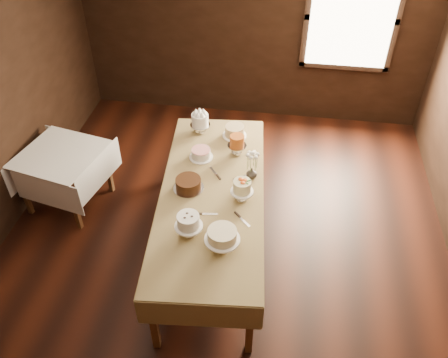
{
  "coord_description": "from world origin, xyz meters",
  "views": [
    {
      "loc": [
        0.54,
        -3.32,
        3.99
      ],
      "look_at": [
        0.0,
        0.2,
        0.95
      ],
      "focal_mm": 37.19,
      "sensor_mm": 36.0,
      "label": 1
    }
  ],
  "objects_px": {
    "cake_flowers": "(242,191)",
    "cake_cream": "(222,240)",
    "cake_meringue": "(200,124)",
    "cake_speckled": "(235,131)",
    "cake_server_b": "(245,222)",
    "cake_server_c": "(213,171)",
    "side_table": "(61,159)",
    "cake_server_d": "(247,175)",
    "cake_swirl": "(189,226)",
    "cake_server_a": "(210,214)",
    "cake_lattice": "(201,154)",
    "cake_caramel": "(237,146)",
    "cake_chocolate": "(188,184)",
    "display_table": "(212,196)",
    "flower_vase": "(252,173)"
  },
  "relations": [
    {
      "from": "cake_meringue",
      "to": "cake_server_c",
      "type": "distance_m",
      "value": 0.77
    },
    {
      "from": "side_table",
      "to": "cake_lattice",
      "type": "xyz_separation_m",
      "value": [
        1.65,
        0.08,
        0.21
      ]
    },
    {
      "from": "cake_flowers",
      "to": "side_table",
      "type": "bearing_deg",
      "value": 166.53
    },
    {
      "from": "cake_speckled",
      "to": "flower_vase",
      "type": "bearing_deg",
      "value": -68.99
    },
    {
      "from": "side_table",
      "to": "cake_server_a",
      "type": "height_order",
      "value": "cake_server_a"
    },
    {
      "from": "cake_meringue",
      "to": "cake_speckled",
      "type": "height_order",
      "value": "cake_meringue"
    },
    {
      "from": "display_table",
      "to": "cake_swirl",
      "type": "xyz_separation_m",
      "value": [
        -0.11,
        -0.6,
        0.17
      ]
    },
    {
      "from": "cake_server_b",
      "to": "cake_server_c",
      "type": "bearing_deg",
      "value": 167.0
    },
    {
      "from": "display_table",
      "to": "side_table",
      "type": "xyz_separation_m",
      "value": [
        -1.86,
        0.47,
        -0.1
      ]
    },
    {
      "from": "cake_chocolate",
      "to": "cake_server_b",
      "type": "relative_size",
      "value": 1.52
    },
    {
      "from": "cake_server_b",
      "to": "cake_server_c",
      "type": "relative_size",
      "value": 1.0
    },
    {
      "from": "cake_meringue",
      "to": "cake_chocolate",
      "type": "distance_m",
      "value": 1.03
    },
    {
      "from": "cake_cream",
      "to": "cake_caramel",
      "type": "bearing_deg",
      "value": 92.22
    },
    {
      "from": "cake_lattice",
      "to": "cake_caramel",
      "type": "xyz_separation_m",
      "value": [
        0.38,
        0.14,
        0.06
      ]
    },
    {
      "from": "display_table",
      "to": "side_table",
      "type": "distance_m",
      "value": 1.93
    },
    {
      "from": "display_table",
      "to": "cake_server_a",
      "type": "bearing_deg",
      "value": -83.22
    },
    {
      "from": "cake_speckled",
      "to": "cake_flowers",
      "type": "bearing_deg",
      "value": -78.45
    },
    {
      "from": "display_table",
      "to": "cake_server_d",
      "type": "distance_m",
      "value": 0.46
    },
    {
      "from": "cake_caramel",
      "to": "cake_meringue",
      "type": "bearing_deg",
      "value": 143.88
    },
    {
      "from": "cake_server_b",
      "to": "flower_vase",
      "type": "relative_size",
      "value": 2.0
    },
    {
      "from": "cake_server_a",
      "to": "cake_lattice",
      "type": "bearing_deg",
      "value": 98.53
    },
    {
      "from": "cake_chocolate",
      "to": "cake_server_d",
      "type": "height_order",
      "value": "cake_chocolate"
    },
    {
      "from": "cake_flowers",
      "to": "cake_cream",
      "type": "relative_size",
      "value": 0.76
    },
    {
      "from": "cake_speckled",
      "to": "cake_server_a",
      "type": "relative_size",
      "value": 1.23
    },
    {
      "from": "cake_server_a",
      "to": "cake_server_b",
      "type": "bearing_deg",
      "value": -16.93
    },
    {
      "from": "cake_chocolate",
      "to": "cake_server_c",
      "type": "distance_m",
      "value": 0.38
    },
    {
      "from": "side_table",
      "to": "cake_cream",
      "type": "xyz_separation_m",
      "value": [
        2.08,
        -1.19,
        0.27
      ]
    },
    {
      "from": "cake_chocolate",
      "to": "cake_server_c",
      "type": "xyz_separation_m",
      "value": [
        0.2,
        0.32,
        -0.06
      ]
    },
    {
      "from": "cake_meringue",
      "to": "cake_swirl",
      "type": "bearing_deg",
      "value": -82.62
    },
    {
      "from": "display_table",
      "to": "cake_swirl",
      "type": "distance_m",
      "value": 0.63
    },
    {
      "from": "cake_speckled",
      "to": "cake_server_b",
      "type": "relative_size",
      "value": 1.23
    },
    {
      "from": "cake_flowers",
      "to": "flower_vase",
      "type": "relative_size",
      "value": 2.01
    },
    {
      "from": "cake_server_a",
      "to": "side_table",
      "type": "bearing_deg",
      "value": 149.68
    },
    {
      "from": "cake_server_b",
      "to": "cake_chocolate",
      "type": "bearing_deg",
      "value": -165.85
    },
    {
      "from": "cake_speckled",
      "to": "cake_server_d",
      "type": "height_order",
      "value": "cake_speckled"
    },
    {
      "from": "cake_flowers",
      "to": "cake_swirl",
      "type": "xyz_separation_m",
      "value": [
        -0.42,
        -0.55,
        0.0
      ]
    },
    {
      "from": "cake_flowers",
      "to": "cake_cream",
      "type": "distance_m",
      "value": 0.67
    },
    {
      "from": "side_table",
      "to": "cake_swirl",
      "type": "distance_m",
      "value": 2.07
    },
    {
      "from": "cake_chocolate",
      "to": "side_table",
      "type": "bearing_deg",
      "value": 164.31
    },
    {
      "from": "cake_meringue",
      "to": "cake_swirl",
      "type": "relative_size",
      "value": 1.07
    },
    {
      "from": "cake_flowers",
      "to": "cake_swirl",
      "type": "height_order",
      "value": "cake_swirl"
    },
    {
      "from": "cake_chocolate",
      "to": "cake_caramel",
      "type": "bearing_deg",
      "value": 58.52
    },
    {
      "from": "side_table",
      "to": "cake_server_d",
      "type": "bearing_deg",
      "value": -4.0
    },
    {
      "from": "cake_caramel",
      "to": "cake_server_d",
      "type": "relative_size",
      "value": 1.03
    },
    {
      "from": "display_table",
      "to": "cake_cream",
      "type": "distance_m",
      "value": 0.76
    },
    {
      "from": "cake_lattice",
      "to": "cake_chocolate",
      "type": "relative_size",
      "value": 0.78
    },
    {
      "from": "cake_swirl",
      "to": "cake_cream",
      "type": "bearing_deg",
      "value": -19.79
    },
    {
      "from": "cake_speckled",
      "to": "cake_server_a",
      "type": "bearing_deg",
      "value": -92.45
    },
    {
      "from": "cake_server_c",
      "to": "cake_meringue",
      "type": "bearing_deg",
      "value": -15.41
    },
    {
      "from": "cake_flowers",
      "to": "cake_server_a",
      "type": "xyz_separation_m",
      "value": [
        -0.27,
        -0.27,
        -0.1
      ]
    }
  ]
}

